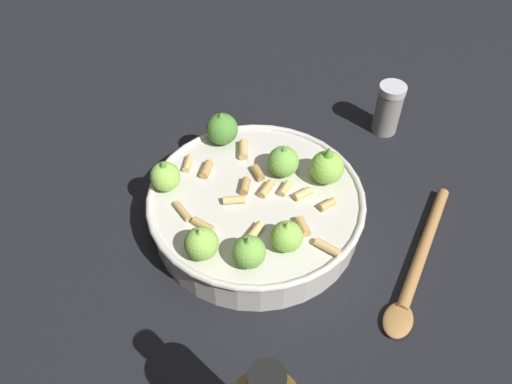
{
  "coord_description": "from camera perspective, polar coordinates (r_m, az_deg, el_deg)",
  "views": [
    {
      "loc": [
        0.16,
        -0.44,
        0.58
      ],
      "look_at": [
        0.0,
        0.0,
        0.06
      ],
      "focal_mm": 36.09,
      "sensor_mm": 36.0,
      "label": 1
    }
  ],
  "objects": [
    {
      "name": "ground_plane",
      "position": [
        0.74,
        0.0,
        -3.31
      ],
      "size": [
        2.4,
        2.4,
        0.0
      ],
      "primitive_type": "plane",
      "color": "black"
    },
    {
      "name": "cooking_pan",
      "position": [
        0.71,
        -0.05,
        -1.48
      ],
      "size": [
        0.3,
        0.3,
        0.11
      ],
      "color": "beige",
      "rests_on": "ground"
    },
    {
      "name": "pepper_shaker",
      "position": [
        0.88,
        14.45,
        8.95
      ],
      "size": [
        0.04,
        0.04,
        0.09
      ],
      "color": "gray",
      "rests_on": "ground"
    },
    {
      "name": "wooden_spoon",
      "position": [
        0.72,
        17.46,
        -7.74
      ],
      "size": [
        0.06,
        0.26,
        0.02
      ],
      "color": "#9E703D",
      "rests_on": "ground"
    }
  ]
}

